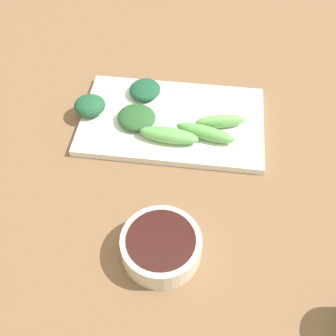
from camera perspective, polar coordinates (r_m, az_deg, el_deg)
tabletop at (r=0.67m, az=1.07°, el=1.20°), size 2.10×2.10×0.02m
sauce_bowl at (r=0.55m, az=-0.76°, el=-10.59°), size 0.10×0.10×0.04m
serving_plate at (r=0.70m, az=0.58°, el=6.46°), size 0.19×0.30×0.01m
broccoli_stalk_0 at (r=0.66m, az=0.13°, el=4.51°), size 0.04×0.10×0.02m
broccoli_leafy_1 at (r=0.74m, az=-3.17°, el=10.66°), size 0.06×0.06×0.02m
broccoli_leafy_2 at (r=0.69m, az=-4.33°, el=6.94°), size 0.08×0.08×0.02m
broccoli_stalk_3 at (r=0.68m, az=7.16°, el=6.36°), size 0.04×0.08×0.02m
broccoli_leafy_4 at (r=0.71m, az=-10.65°, el=8.41°), size 0.06×0.06×0.03m
broccoli_stalk_5 at (r=0.66m, az=5.12°, el=4.84°), size 0.05×0.10×0.02m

